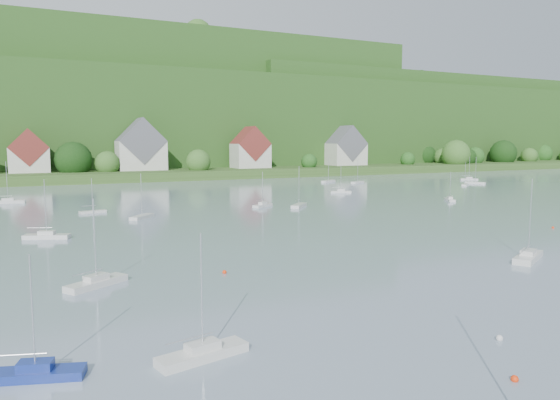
% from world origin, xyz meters
% --- Properties ---
extents(far_shore_strip, '(600.00, 60.00, 3.00)m').
position_xyz_m(far_shore_strip, '(0.00, 200.00, 1.50)').
color(far_shore_strip, '#304E1D').
rests_on(far_shore_strip, ground).
extents(forested_ridge, '(620.00, 181.22, 69.89)m').
position_xyz_m(forested_ridge, '(0.39, 268.57, 22.89)').
color(forested_ridge, '#174014').
rests_on(forested_ridge, ground).
extents(village_building_1, '(12.00, 9.36, 14.00)m').
position_xyz_m(village_building_1, '(-30.00, 189.00, 8.75)').
color(village_building_1, beige).
rests_on(village_building_1, far_shore_strip).
extents(village_building_2, '(16.00, 11.44, 18.00)m').
position_xyz_m(village_building_2, '(5.00, 188.00, 10.27)').
color(village_building_2, beige).
rests_on(village_building_2, far_shore_strip).
extents(village_building_3, '(13.00, 10.40, 15.50)m').
position_xyz_m(village_building_3, '(45.00, 186.00, 9.43)').
color(village_building_3, beige).
rests_on(village_building_3, far_shore_strip).
extents(village_building_4, '(15.00, 10.40, 16.50)m').
position_xyz_m(village_building_4, '(90.00, 190.00, 9.59)').
color(village_building_4, beige).
rests_on(village_building_4, far_shore_strip).
extents(near_sailboat_0, '(5.82, 2.79, 7.58)m').
position_xyz_m(near_sailboat_0, '(-21.01, 32.83, 0.42)').
color(near_sailboat_0, silver).
rests_on(near_sailboat_0, ground).
extents(near_sailboat_1, '(5.30, 2.90, 6.89)m').
position_xyz_m(near_sailboat_1, '(-29.98, 34.22, 0.40)').
color(near_sailboat_1, navy).
rests_on(near_sailboat_1, ground).
extents(near_sailboat_3, '(6.66, 4.70, 8.86)m').
position_xyz_m(near_sailboat_3, '(18.63, 42.55, 0.46)').
color(near_sailboat_3, silver).
rests_on(near_sailboat_3, ground).
extents(near_sailboat_6, '(5.77, 4.55, 7.87)m').
position_xyz_m(near_sailboat_6, '(-24.90, 51.94, 0.43)').
color(near_sailboat_6, silver).
rests_on(near_sailboat_6, ground).
extents(mooring_buoy_0, '(0.42, 0.42, 0.42)m').
position_xyz_m(mooring_buoy_0, '(-6.72, 22.79, 0.00)').
color(mooring_buoy_0, '#F9370D').
rests_on(mooring_buoy_0, ground).
extents(mooring_buoy_1, '(0.46, 0.46, 0.46)m').
position_xyz_m(mooring_buoy_1, '(-2.76, 27.34, 0.00)').
color(mooring_buoy_1, silver).
rests_on(mooring_buoy_1, ground).
extents(mooring_buoy_2, '(0.38, 0.38, 0.38)m').
position_xyz_m(mooring_buoy_2, '(39.90, 55.51, 0.00)').
color(mooring_buoy_2, '#F9370D').
rests_on(mooring_buoy_2, ground).
extents(mooring_buoy_3, '(0.42, 0.42, 0.42)m').
position_xyz_m(mooring_buoy_3, '(-13.06, 51.41, 0.00)').
color(mooring_buoy_3, '#F9370D').
rests_on(mooring_buoy_3, ground).
extents(far_sailboat_cluster, '(193.64, 71.60, 8.71)m').
position_xyz_m(far_sailboat_cluster, '(6.21, 115.59, 0.38)').
color(far_sailboat_cluster, silver).
rests_on(far_sailboat_cluster, ground).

